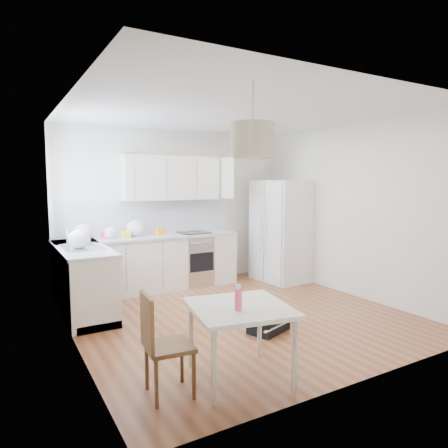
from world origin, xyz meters
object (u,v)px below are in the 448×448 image
dining_table (240,313)px  dining_chair (169,344)px  gym_bag (269,323)px  refrigerator (282,231)px

dining_table → dining_chair: (-0.67, 0.05, -0.17)m
dining_chair → gym_bag: dining_chair is taller
gym_bag → dining_chair: bearing=-174.2°
dining_chair → gym_bag: 1.78m
dining_table → gym_bag: (0.92, 0.80, -0.50)m
dining_chair → gym_bag: bearing=30.8°
refrigerator → dining_chair: size_ratio=2.06×
dining_chair → gym_bag: (1.58, 0.75, -0.33)m
dining_table → dining_chair: size_ratio=1.14×
gym_bag → refrigerator: bearing=29.1°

